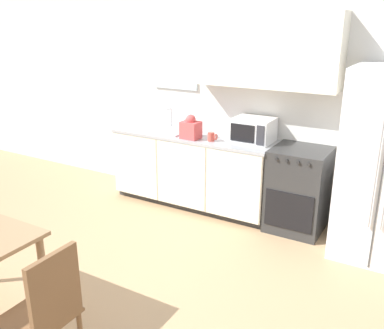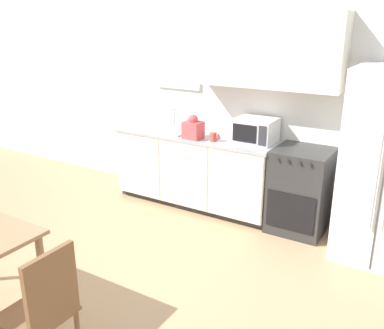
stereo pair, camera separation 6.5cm
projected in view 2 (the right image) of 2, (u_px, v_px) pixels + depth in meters
name	position (u px, v px, depth m)	size (l,w,h in m)	color
ground_plane	(127.00, 294.00, 3.61)	(12.00, 12.00, 0.00)	tan
wall_back	(248.00, 88.00, 4.89)	(12.00, 0.38, 2.70)	silver
kitchen_counter	(196.00, 170.00, 5.23)	(2.02, 0.62, 0.90)	#333333
oven_range	(300.00, 191.00, 4.59)	(0.59, 0.60, 0.91)	#2D2D2D
kitchen_sink	(167.00, 129.00, 5.30)	(0.62, 0.43, 0.25)	#B7BABC
microwave	(256.00, 130.00, 4.75)	(0.43, 0.39, 0.27)	silver
coffee_mug	(214.00, 137.00, 4.79)	(0.11, 0.08, 0.10)	#BF4C3F
grocery_bag_0	(193.00, 128.00, 4.89)	(0.22, 0.19, 0.28)	#D14C4C
dining_chair_side	(45.00, 306.00, 2.61)	(0.40, 0.40, 0.93)	brown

